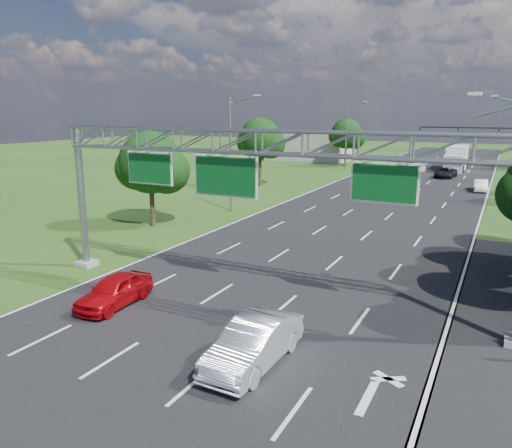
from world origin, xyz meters
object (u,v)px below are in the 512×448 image
Objects in this scene: traffic_signal at (485,139)px; box_truck at (456,159)px; sign_gantry at (260,156)px; silver_sedan at (254,343)px; red_coupe at (114,291)px.

box_truck is (-4.05, 7.78, -3.45)m from traffic_signal.
box_truck is (3.09, 60.79, -5.17)m from sign_gantry.
silver_sedan is (-4.48, -58.92, -4.34)m from traffic_signal.
traffic_signal is 59.25m from silver_sedan.
box_truck is at bearing 91.46° from silver_sedan.
sign_gantry is 53.51m from traffic_signal.
silver_sedan is 0.53× the size of box_truck.
sign_gantry is at bearing 116.06° from silver_sedan.
traffic_signal is 2.44× the size of silver_sedan.
sign_gantry reaches higher than box_truck.
traffic_signal reaches higher than red_coupe.
sign_gantry reaches higher than red_coupe.
sign_gantry is 1.92× the size of traffic_signal.
box_truck is at bearing 117.52° from traffic_signal.
sign_gantry is 61.08m from box_truck.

